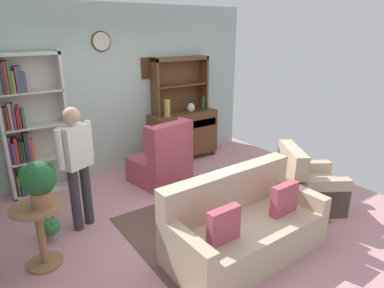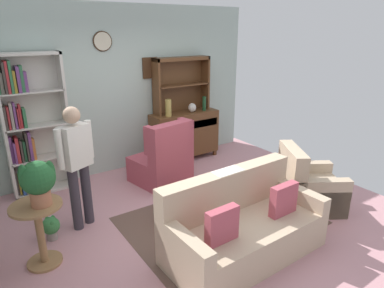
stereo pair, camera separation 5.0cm
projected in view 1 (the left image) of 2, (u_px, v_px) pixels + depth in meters
name	position (u px, v px, depth m)	size (l,w,h in m)	color
ground_plane	(194.00, 216.00, 4.60)	(5.40, 4.60, 0.02)	#C68C93
wall_back	(123.00, 90.00, 5.80)	(5.00, 0.09, 2.80)	#ADC1B7
area_rug	(220.00, 220.00, 4.47)	(2.39, 1.75, 0.01)	brown
bookshelf	(28.00, 126.00, 4.91)	(0.90, 0.30, 2.10)	silver
sideboard	(183.00, 133.00, 6.44)	(1.30, 0.45, 0.92)	brown
sideboard_hutch	(180.00, 77.00, 6.18)	(1.10, 0.26, 1.00)	brown
vase_tall	(167.00, 108.00, 5.99)	(0.11, 0.11, 0.30)	tan
vase_round	(191.00, 108.00, 6.30)	(0.15, 0.15, 0.17)	beige
bottle_wine	(203.00, 104.00, 6.40)	(0.07, 0.07, 0.27)	#194223
couch_floral	(243.00, 227.00, 3.76)	(1.82, 0.90, 0.90)	#C6AD8E
armchair_floral	(307.00, 187.00, 4.76)	(1.06, 1.05, 0.88)	#C6AD8E
wingback_chair	(163.00, 161.00, 5.44)	(0.91, 0.93, 1.05)	#B74C5B
plant_stand	(40.00, 229.00, 3.51)	(0.52, 0.52, 0.71)	#997047
potted_plant_large	(38.00, 181.00, 3.33)	(0.34, 0.34, 0.47)	#AD6B4C
potted_plant_small	(51.00, 228.00, 4.01)	(0.21, 0.21, 0.29)	gray
person_reading	(77.00, 160.00, 4.07)	(0.51, 0.32, 1.56)	#38333D
coffee_table	(195.00, 190.00, 4.52)	(0.80, 0.50, 0.42)	brown
book_stack	(198.00, 183.00, 4.52)	(0.17, 0.15, 0.05)	gold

